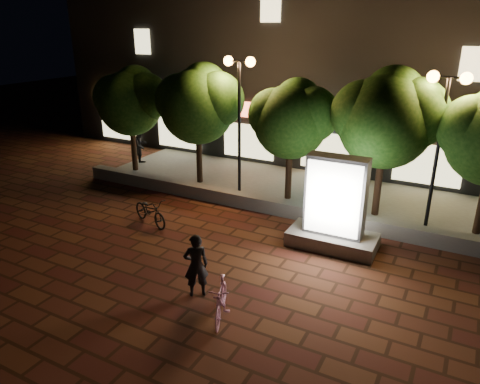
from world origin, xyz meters
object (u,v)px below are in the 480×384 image
Objects in this scene: tree_mid at (293,117)px; scooter_pink at (221,300)px; tree_left at (199,102)px; tree_right at (388,115)px; rider at (196,265)px; scooter_parked at (150,211)px; street_lamp_right at (444,111)px; street_lamp_left at (239,91)px; ad_kiosk at (334,211)px; pedestrian at (140,146)px; tree_far_left at (131,99)px.

tree_mid is 8.18m from scooter_pink.
tree_right is (7.30, 0.00, 0.12)m from tree_left.
scooter_parked is at bearing -76.93° from rider.
street_lamp_right is 9.80m from scooter_parked.
tree_right is (3.31, 0.00, 0.35)m from tree_mid.
street_lamp_left reaches higher than tree_right.
ad_kiosk is 1.59× the size of scooter_parked.
rider reaches higher than scooter_parked.
tree_mid is at bearing -126.67° from rider.
tree_left is 5.25m from scooter_parked.
street_lamp_right is (8.95, -0.26, 0.45)m from tree_left.
scooter_pink is 1.18m from rider.
ad_kiosk is 1.80× the size of scooter_pink.
tree_left is 3.09× the size of scooter_pink.
street_lamp_right reaches higher than scooter_pink.
rider is (2.43, -6.81, -3.19)m from street_lamp_left.
pedestrian is at bearing 175.19° from street_lamp_right.
tree_left is 1.72× the size of ad_kiosk.
scooter_pink is (-1.21, -4.62, -0.67)m from ad_kiosk.
rider is at bearing -107.57° from scooter_parked.
pedestrian reaches higher than rider.
rider is (-1.00, 0.52, 0.36)m from scooter_pink.
street_lamp_right reaches higher than tree_far_left.
rider is 4.64m from scooter_parked.
rider reaches higher than scooter_pink.
tree_mid is 8.30m from pedestrian.
scooter_pink is (1.38, -7.59, -2.74)m from tree_mid.
scooter_parked is 1.02× the size of pedestrian.
ad_kiosk is at bearing -107.89° from pedestrian.
ad_kiosk is (-0.72, -2.97, -2.42)m from tree_right.
tree_far_left is at bearing 178.79° from street_lamp_right.
tree_right reaches higher than rider.
street_lamp_left is 3.27× the size of scooter_pink.
rider is at bearing 130.75° from scooter_pink.
street_lamp_left is 5.51m from scooter_parked.
street_lamp_left reaches higher than tree_left.
rider is at bearing -86.95° from tree_mid.
scooter_pink is 0.88× the size of scooter_parked.
street_lamp_left is at bearing -177.19° from tree_right.
rider is at bearing -70.38° from street_lamp_left.
scooter_parked is (-6.62, -4.27, -3.09)m from tree_right.
tree_left is at bearing -99.87° from pedestrian.
scooter_parked is (0.68, -4.27, -2.97)m from tree_left.
street_lamp_left is at bearing 149.77° from ad_kiosk.
tree_far_left is 1.03× the size of tree_mid.
street_lamp_left is 6.74m from pedestrian.
tree_mid is at bearing -18.13° from scooter_parked.
scooter_parked is (-4.69, 3.32, -0.00)m from scooter_pink.
tree_right is 0.98× the size of street_lamp_left.
tree_far_left is 0.93× the size of street_lamp_right.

